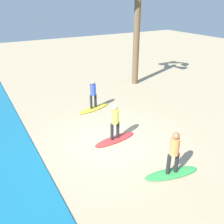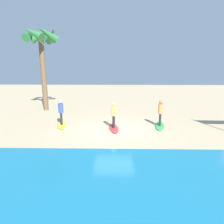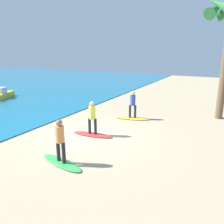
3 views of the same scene
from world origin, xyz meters
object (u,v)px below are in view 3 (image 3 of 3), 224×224
object	(u,v)px
surfer_red	(92,115)
surfer_yellow	(133,103)
surfer_green	(60,138)
surfboard_red	(93,134)
surfboard_green	(62,163)
surfboard_yellow	(132,118)
boat_yellow	(2,95)

from	to	relation	value
surfer_red	surfer_yellow	bearing A→B (deg)	-10.78
surfer_green	surfer_red	size ratio (longest dim) A/B	1.00
surfboard_red	surfer_red	distance (m)	0.99
surfboard_green	surfer_green	distance (m)	0.99
surfboard_green	surfboard_red	xyz separation A→B (m)	(3.04, 0.56, 0.00)
surfer_red	surfboard_yellow	world-z (taller)	surfer_red
surfboard_yellow	surfer_red	bearing A→B (deg)	64.65
boat_yellow	surfboard_yellow	bearing A→B (deg)	-91.17
surfboard_yellow	surfboard_red	bearing A→B (deg)	64.65
surfboard_red	boat_yellow	bearing A→B (deg)	-24.18
surfboard_green	surfboard_red	bearing A→B (deg)	-67.08
surfboard_red	surfer_red	size ratio (longest dim) A/B	1.28
surfer_green	surfboard_yellow	world-z (taller)	surfer_green
surfboard_green	surfer_yellow	bearing A→B (deg)	-78.52
surfboard_red	surfer_green	bearing A→B (deg)	94.06
surfboard_red	surfer_yellow	size ratio (longest dim) A/B	1.28
surfboard_red	boat_yellow	size ratio (longest dim) A/B	0.72
surfer_yellow	boat_yellow	world-z (taller)	surfer_yellow
surfboard_green	boat_yellow	world-z (taller)	boat_yellow
surfboard_green	surfboard_red	size ratio (longest dim) A/B	1.00
surfboard_green	surfer_green	xyz separation A→B (m)	(0.00, -0.00, 0.99)
boat_yellow	surfer_green	bearing A→B (deg)	-118.84
surfer_green	surfer_yellow	world-z (taller)	same
surfer_red	surfer_yellow	xyz separation A→B (m)	(3.51, -0.67, 0.00)
boat_yellow	surfer_red	bearing A→B (deg)	-107.71
surfboard_red	surfboard_yellow	world-z (taller)	same
surfer_green	surfboard_yellow	distance (m)	6.62
surfer_yellow	surfer_red	bearing A→B (deg)	169.22
surfboard_green	surfboard_yellow	size ratio (longest dim) A/B	1.00
surfer_green	surfboard_red	bearing A→B (deg)	10.53
surfer_red	boat_yellow	bearing A→B (deg)	72.29
surfer_green	surfboard_yellow	xyz separation A→B (m)	(6.55, -0.10, -0.99)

